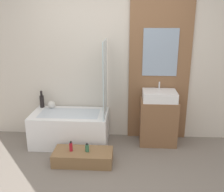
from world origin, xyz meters
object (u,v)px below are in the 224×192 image
bathtub (70,128)px  wooden_step_bench (83,157)px  bottle_soap_secondary (87,148)px  vase_round_light (51,105)px  bottle_soap_primary (71,147)px  vase_tall_dark (42,101)px  sink (160,96)px

bathtub → wooden_step_bench: bearing=-62.7°
bottle_soap_secondary → vase_round_light: bearing=131.6°
vase_round_light → wooden_step_bench: bearing=-51.0°
vase_round_light → bottle_soap_secondary: (0.72, -0.81, -0.35)m
wooden_step_bench → bathtub: bearing=117.3°
vase_round_light → bottle_soap_primary: size_ratio=0.83×
bathtub → vase_tall_dark: 0.69m
bathtub → bottle_soap_primary: bathtub is taller
vase_tall_dark → bottle_soap_secondary: (0.89, -0.83, -0.40)m
wooden_step_bench → bottle_soap_primary: (-0.17, 0.00, 0.16)m
wooden_step_bench → vase_tall_dark: vase_tall_dark is taller
vase_tall_dark → bottle_soap_primary: bearing=-51.8°
bathtub → bottle_soap_secondary: bearing=-58.1°
bathtub → vase_round_light: vase_round_light is taller
bathtub → wooden_step_bench: 0.68m
bottle_soap_primary → sink: bearing=28.4°
wooden_step_bench → bottle_soap_secondary: 0.16m
bathtub → bottle_soap_secondary: 0.69m
wooden_step_bench → sink: size_ratio=1.59×
bottle_soap_primary → bottle_soap_secondary: 0.23m
vase_round_light → bottle_soap_primary: (0.49, -0.81, -0.33)m
sink → bathtub: bearing=-175.8°
vase_tall_dark → bottle_soap_primary: (0.66, -0.83, -0.39)m
bathtub → sink: sink is taller
vase_round_light → bottle_soap_secondary: size_ratio=1.00×
vase_tall_dark → vase_round_light: (0.17, -0.03, -0.06)m
bottle_soap_primary → vase_tall_dark: bearing=128.2°
bathtub → sink: size_ratio=2.30×
vase_tall_dark → vase_round_light: vase_tall_dark is taller
wooden_step_bench → vase_tall_dark: (-0.82, 0.83, 0.55)m
wooden_step_bench → bottle_soap_secondary: (0.06, 0.00, 0.15)m
bottle_soap_secondary → sink: bearing=33.4°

